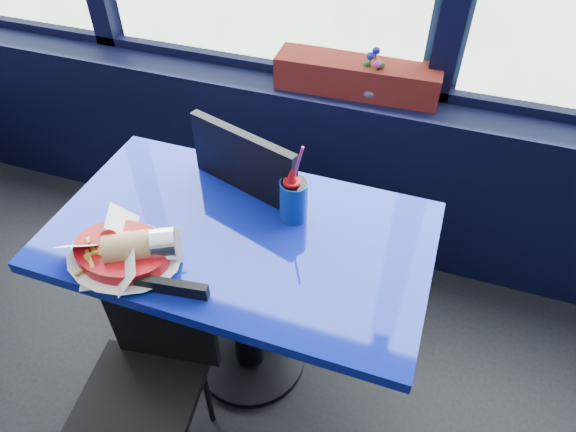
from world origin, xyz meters
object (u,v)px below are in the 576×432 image
(chair_near_back, at_px, (251,204))
(food_basket, at_px, (125,251))
(ketchup_bottle, at_px, (292,196))
(near_table, at_px, (243,269))
(planter_box, at_px, (357,76))
(chair_near_front, at_px, (148,371))
(soda_cup, at_px, (294,199))
(flower_vase, at_px, (371,84))

(chair_near_back, bearing_deg, food_basket, 90.56)
(ketchup_bottle, bearing_deg, near_table, -138.80)
(near_table, bearing_deg, planter_box, 79.89)
(chair_near_front, relative_size, planter_box, 1.18)
(chair_near_front, xyz_separation_m, chair_near_back, (0.06, 0.71, 0.11))
(soda_cup, bearing_deg, flower_vase, 83.28)
(chair_near_back, height_order, flower_vase, flower_vase)
(flower_vase, distance_m, food_basket, 1.18)
(chair_near_front, height_order, food_basket, food_basket)
(near_table, bearing_deg, flower_vase, 75.16)
(near_table, xyz_separation_m, food_basket, (-0.27, -0.22, 0.22))
(flower_vase, bearing_deg, near_table, -104.84)
(planter_box, relative_size, food_basket, 2.05)
(chair_near_front, bearing_deg, soda_cup, 51.77)
(chair_near_back, height_order, ketchup_bottle, chair_near_back)
(planter_box, bearing_deg, ketchup_bottle, -94.02)
(ketchup_bottle, bearing_deg, chair_near_back, 139.36)
(chair_near_back, height_order, soda_cup, soda_cup)
(chair_near_front, relative_size, chair_near_back, 0.81)
(food_basket, xyz_separation_m, soda_cup, (0.41, 0.34, 0.03))
(food_basket, bearing_deg, planter_box, 65.30)
(planter_box, distance_m, ketchup_bottle, 0.77)
(flower_vase, bearing_deg, chair_near_back, -121.59)
(chair_near_front, xyz_separation_m, flower_vase, (0.39, 1.24, 0.41))
(flower_vase, xyz_separation_m, food_basket, (-0.49, -1.07, -0.07))
(flower_vase, bearing_deg, ketchup_bottle, -97.10)
(chair_near_front, bearing_deg, planter_box, 68.04)
(near_table, relative_size, planter_box, 1.78)
(flower_vase, xyz_separation_m, ketchup_bottle, (-0.09, -0.73, -0.03))
(chair_near_front, height_order, planter_box, planter_box)
(near_table, xyz_separation_m, flower_vase, (0.22, 0.85, 0.30))
(planter_box, distance_m, flower_vase, 0.08)
(near_table, relative_size, flower_vase, 5.64)
(chair_near_back, bearing_deg, planter_box, -96.75)
(planter_box, bearing_deg, chair_near_front, -106.27)
(flower_vase, bearing_deg, soda_cup, -96.72)
(chair_near_front, height_order, ketchup_bottle, ketchup_bottle)
(near_table, height_order, soda_cup, soda_cup)
(chair_near_back, relative_size, ketchup_bottle, 4.84)
(chair_near_back, bearing_deg, near_table, 125.48)
(planter_box, bearing_deg, chair_near_back, -116.82)
(flower_vase, height_order, soda_cup, soda_cup)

